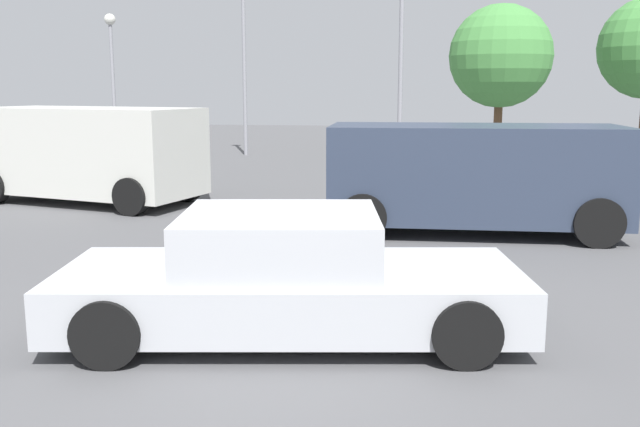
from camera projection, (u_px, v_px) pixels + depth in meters
name	position (u px, v px, depth m)	size (l,w,h in m)	color
ground_plane	(270.00, 340.00, 6.99)	(80.00, 80.00, 0.00)	#515154
sedan_foreground	(288.00, 279.00, 7.08)	(4.86, 2.53, 1.26)	#B7BABF
dog	(221.00, 255.00, 9.48)	(0.70, 0.33, 0.42)	beige
van_white	(89.00, 152.00, 15.21)	(5.23, 3.22, 2.07)	silver
suv_dark	(475.00, 174.00, 12.00)	(4.98, 2.24, 1.86)	#2D384C
pedestrian	(404.00, 163.00, 14.57)	(0.33, 0.56, 1.58)	gray
light_post_near	(244.00, 30.00, 25.40)	(0.44, 0.44, 6.79)	gray
light_post_mid	(112.00, 56.00, 27.78)	(0.44, 0.44, 5.37)	gray
light_post_far	(402.00, 12.00, 21.05)	(0.44, 0.44, 7.12)	gray
tree_back_center	(501.00, 56.00, 24.58)	(3.61, 3.61, 5.40)	brown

